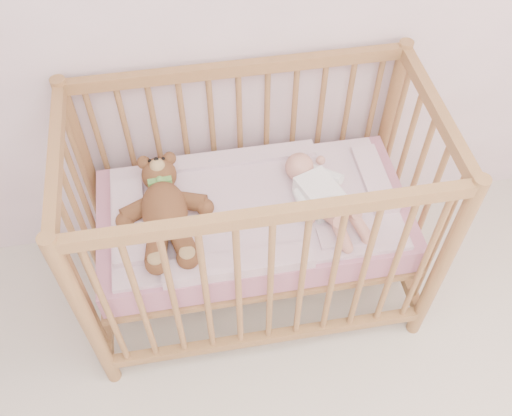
{
  "coord_description": "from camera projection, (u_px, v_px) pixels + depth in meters",
  "views": [
    {
      "loc": [
        -0.28,
        0.24,
        2.3
      ],
      "look_at": [
        -0.05,
        1.55,
        0.62
      ],
      "focal_mm": 40.0,
      "sensor_mm": 36.0,
      "label": 1
    }
  ],
  "objects": [
    {
      "name": "crib",
      "position": [
        254.0,
        217.0,
        2.27
      ],
      "size": [
        1.36,
        0.76,
        1.0
      ],
      "primitive_type": null,
      "color": "olive",
      "rests_on": "floor"
    },
    {
      "name": "mattress",
      "position": [
        254.0,
        219.0,
        2.28
      ],
      "size": [
        1.22,
        0.62,
        0.13
      ],
      "primitive_type": "cube",
      "color": "#C87C95",
      "rests_on": "crib"
    },
    {
      "name": "blanket",
      "position": [
        254.0,
        208.0,
        2.22
      ],
      "size": [
        1.1,
        0.58,
        0.06
      ],
      "primitive_type": null,
      "color": "#D291AC",
      "rests_on": "mattress"
    },
    {
      "name": "baby",
      "position": [
        320.0,
        191.0,
        2.18
      ],
      "size": [
        0.4,
        0.56,
        0.12
      ],
      "primitive_type": null,
      "rotation": [
        0.0,
        0.0,
        0.34
      ],
      "color": "white",
      "rests_on": "blanket"
    },
    {
      "name": "teddy_bear",
      "position": [
        164.0,
        210.0,
        2.11
      ],
      "size": [
        0.41,
        0.56,
        0.15
      ],
      "primitive_type": null,
      "rotation": [
        0.0,
        0.0,
        0.05
      ],
      "color": "brown",
      "rests_on": "blanket"
    }
  ]
}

